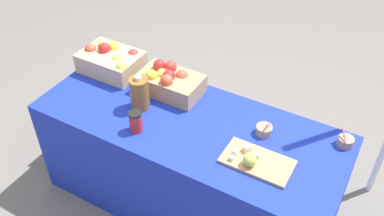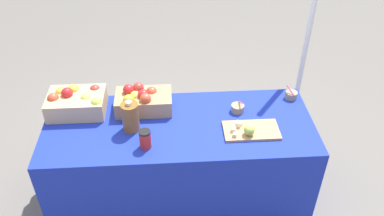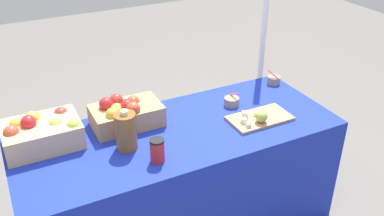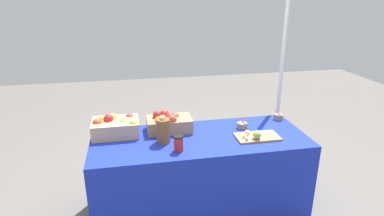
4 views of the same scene
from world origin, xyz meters
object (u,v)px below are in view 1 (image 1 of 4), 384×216
object	(u,v)px
sample_bowl_mid	(345,141)
coffee_cup	(136,122)
sample_bowl_near	(264,130)
apple_crate_middle	(169,81)
cutting_board_front	(255,161)
cider_jug	(140,93)
apple_crate_left	(111,60)

from	to	relation	value
sample_bowl_mid	coffee_cup	world-z (taller)	coffee_cup
sample_bowl_mid	coffee_cup	size ratio (longest dim) A/B	0.80
sample_bowl_near	sample_bowl_mid	world-z (taller)	sample_bowl_mid
apple_crate_middle	sample_bowl_mid	world-z (taller)	apple_crate_middle
apple_crate_middle	sample_bowl_mid	size ratio (longest dim) A/B	3.84
cutting_board_front	sample_bowl_mid	distance (m)	0.54
cutting_board_front	coffee_cup	bearing A→B (deg)	-172.04
cutting_board_front	sample_bowl_near	distance (m)	0.25
sample_bowl_near	coffee_cup	world-z (taller)	coffee_cup
cutting_board_front	coffee_cup	world-z (taller)	coffee_cup
sample_bowl_near	coffee_cup	bearing A→B (deg)	-152.61
cutting_board_front	cider_jug	world-z (taller)	cider_jug
sample_bowl_mid	coffee_cup	bearing A→B (deg)	-156.30
apple_crate_middle	sample_bowl_near	bearing A→B (deg)	-6.08
sample_bowl_near	apple_crate_left	bearing A→B (deg)	176.06
cutting_board_front	cider_jug	distance (m)	0.82
apple_crate_middle	cider_jug	distance (m)	0.24
apple_crate_left	coffee_cup	distance (m)	0.66
apple_crate_left	coffee_cup	size ratio (longest dim) A/B	3.08
cutting_board_front	sample_bowl_near	size ratio (longest dim) A/B	3.70
sample_bowl_near	cider_jug	distance (m)	0.78
sample_bowl_mid	cider_jug	size ratio (longest dim) A/B	0.45
apple_crate_middle	sample_bowl_near	distance (m)	0.70
sample_bowl_near	sample_bowl_mid	xyz separation A→B (m)	(0.43, 0.14, 0.00)
apple_crate_left	sample_bowl_near	xyz separation A→B (m)	(1.16, -0.08, -0.05)
sample_bowl_near	coffee_cup	xyz separation A→B (m)	(-0.66, -0.34, 0.04)
sample_bowl_near	cider_jug	size ratio (longest dim) A/B	0.44
apple_crate_left	cider_jug	world-z (taller)	cider_jug
apple_crate_left	cutting_board_front	size ratio (longest dim) A/B	1.07
cutting_board_front	apple_crate_left	bearing A→B (deg)	165.08
sample_bowl_near	cider_jug	bearing A→B (deg)	-168.63
cutting_board_front	sample_bowl_near	xyz separation A→B (m)	(-0.05, 0.24, 0.01)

